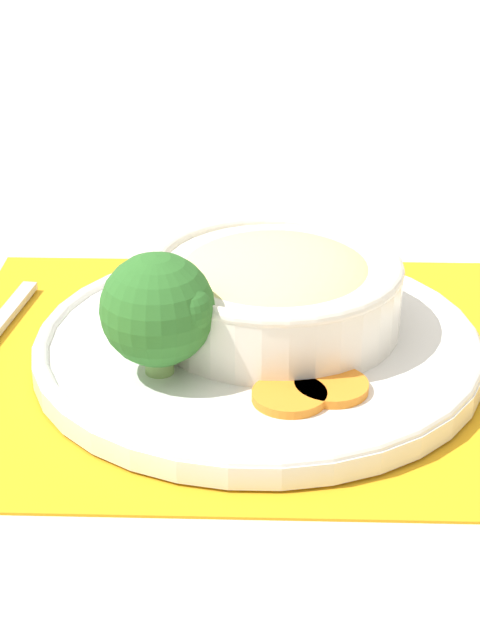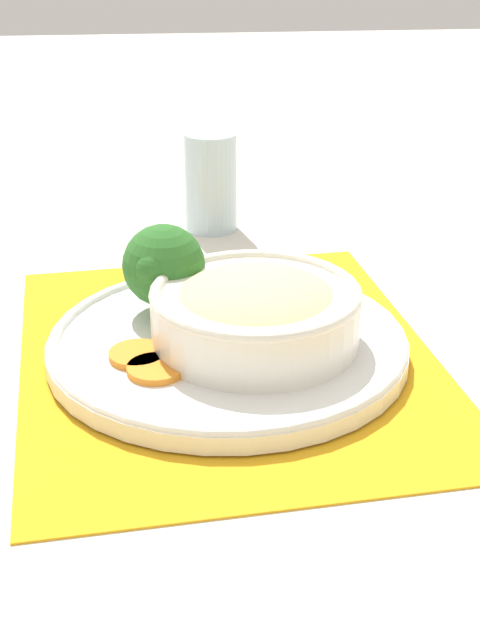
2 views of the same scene
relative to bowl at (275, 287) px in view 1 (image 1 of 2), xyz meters
name	(u,v)px [view 1 (image 1 of 2)]	position (x,y,z in m)	size (l,w,h in m)	color
ground_plane	(258,364)	(0.01, 0.02, -0.05)	(4.00, 4.00, 0.00)	beige
placemat	(258,362)	(0.01, 0.02, -0.05)	(0.49, 0.41, 0.00)	orange
plate	(258,346)	(0.01, 0.02, -0.04)	(0.33, 0.33, 0.02)	white
bowl	(275,287)	(0.00, 0.00, 0.00)	(0.19, 0.19, 0.06)	silver
broccoli_floret	(158,309)	(0.07, 0.08, 0.02)	(0.08, 0.08, 0.09)	#759E51
carrot_slice_near	(289,396)	(-0.02, 0.10, -0.03)	(0.05, 0.05, 0.01)	orange
carrot_slice_middle	(331,386)	(-0.05, 0.09, -0.03)	(0.05, 0.05, 0.01)	orange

